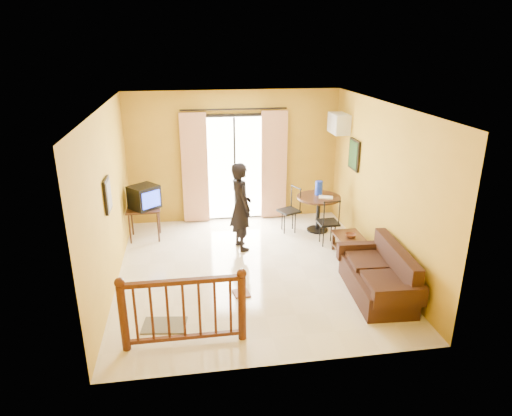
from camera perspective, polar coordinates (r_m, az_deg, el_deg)
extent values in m
plane|color=beige|center=(7.98, -0.58, -7.71)|extent=(5.00, 5.00, 0.00)
plane|color=white|center=(7.12, -0.66, 12.64)|extent=(5.00, 5.00, 0.00)
plane|color=#B78C23|center=(9.82, -2.74, 6.41)|extent=(4.50, 0.00, 4.50)
plane|color=#B78C23|center=(5.15, 3.43, -6.79)|extent=(4.50, 0.00, 4.50)
plane|color=#B78C23|center=(7.47, -17.97, 0.95)|extent=(0.00, 5.00, 5.00)
plane|color=#B78C23|center=(8.05, 15.45, 2.59)|extent=(0.00, 5.00, 5.00)
cube|color=black|center=(9.87, -2.70, 4.98)|extent=(1.34, 0.03, 2.34)
cube|color=white|center=(9.83, -2.68, 4.93)|extent=(1.20, 0.04, 2.20)
cube|color=black|center=(9.81, -2.67, 4.90)|extent=(0.04, 0.02, 2.20)
cube|color=beige|center=(9.72, -7.66, 4.89)|extent=(0.55, 0.08, 2.35)
cube|color=beige|center=(9.90, 2.26, 5.33)|extent=(0.55, 0.08, 2.35)
cylinder|color=black|center=(9.53, -2.77, 12.23)|extent=(2.20, 0.04, 0.04)
cube|color=black|center=(9.23, -13.88, -0.10)|extent=(0.65, 0.54, 0.04)
cylinder|color=black|center=(9.17, -15.49, -2.49)|extent=(0.04, 0.04, 0.63)
cylinder|color=black|center=(9.12, -12.12, -2.33)|extent=(0.04, 0.04, 0.63)
cylinder|color=black|center=(9.57, -15.24, -1.51)|extent=(0.04, 0.04, 0.63)
cylinder|color=black|center=(9.52, -12.01, -1.34)|extent=(0.04, 0.04, 0.63)
cube|color=black|center=(9.15, -13.82, 1.35)|extent=(0.68, 0.67, 0.45)
cube|color=blue|center=(8.97, -12.96, 1.04)|extent=(0.32, 0.27, 0.32)
cube|color=black|center=(7.23, -18.08, 1.57)|extent=(0.04, 0.42, 0.52)
cube|color=#5D5750|center=(7.22, -17.88, 1.58)|extent=(0.01, 0.34, 0.44)
cylinder|color=black|center=(9.39, 7.86, 1.32)|extent=(0.90, 0.90, 0.04)
cylinder|color=black|center=(9.52, 7.76, -0.75)|extent=(0.08, 0.08, 0.73)
cylinder|color=black|center=(9.65, 7.66, -2.69)|extent=(0.44, 0.44, 0.03)
cylinder|color=#132DBA|center=(9.46, 7.87, 2.50)|extent=(0.15, 0.15, 0.29)
cube|color=beige|center=(9.33, 8.73, 1.33)|extent=(0.32, 0.26, 0.02)
cube|color=silver|center=(9.59, 10.34, 10.36)|extent=(0.30, 0.60, 0.40)
cube|color=gray|center=(9.54, 9.48, 10.36)|extent=(0.02, 0.56, 0.36)
cube|color=black|center=(9.13, 12.17, 6.54)|extent=(0.04, 0.50, 0.60)
cube|color=black|center=(9.12, 12.02, 6.54)|extent=(0.01, 0.42, 0.52)
cube|color=black|center=(8.42, 11.82, -3.83)|extent=(0.49, 0.88, 0.04)
cube|color=black|center=(8.52, 11.70, -5.39)|extent=(0.45, 0.84, 0.03)
cube|color=black|center=(8.10, 11.37, -6.23)|extent=(0.05, 0.05, 0.37)
cube|color=black|center=(8.24, 13.93, -5.98)|extent=(0.05, 0.05, 0.37)
cube|color=black|center=(8.76, 9.66, -4.02)|extent=(0.05, 0.05, 0.37)
cube|color=black|center=(8.89, 12.05, -3.83)|extent=(0.05, 0.05, 0.37)
imported|color=brown|center=(8.44, 11.73, -3.39)|extent=(0.20, 0.20, 0.06)
cube|color=black|center=(7.41, 14.81, -9.11)|extent=(0.86, 1.58, 0.38)
cube|color=black|center=(7.37, 17.10, -6.57)|extent=(0.26, 1.54, 0.53)
cube|color=black|center=(6.73, 17.47, -10.54)|extent=(0.77, 0.20, 0.29)
cube|color=black|center=(7.93, 12.84, -5.22)|extent=(0.77, 0.20, 0.29)
cube|color=black|center=(7.02, 15.67, -8.88)|extent=(0.56, 0.65, 0.10)
cube|color=black|center=(7.56, 13.63, -6.49)|extent=(0.56, 0.65, 0.10)
imported|color=black|center=(8.47, -1.91, 0.18)|extent=(0.53, 0.69, 1.68)
cylinder|color=#471E0F|center=(6.11, -16.23, -13.13)|extent=(0.11, 0.11, 0.92)
cylinder|color=#471E0F|center=(6.08, -1.75, -12.43)|extent=(0.11, 0.11, 0.92)
sphere|color=#471E0F|center=(5.85, -16.72, -8.94)|extent=(0.13, 0.13, 0.13)
sphere|color=#471E0F|center=(5.82, -1.81, -8.20)|extent=(0.13, 0.13, 0.13)
cube|color=#471E0F|center=(5.81, -9.25, -9.07)|extent=(1.55, 0.08, 0.06)
cube|color=#471E0F|center=(6.25, -8.82, -15.65)|extent=(1.55, 0.06, 0.05)
cube|color=#5A5648|center=(6.68, -11.37, -14.18)|extent=(0.65, 0.48, 0.02)
cube|color=brown|center=(7.26, -2.39, -10.67)|extent=(0.14, 0.26, 0.03)
cube|color=brown|center=(7.27, -1.28, -10.59)|extent=(0.14, 0.26, 0.03)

